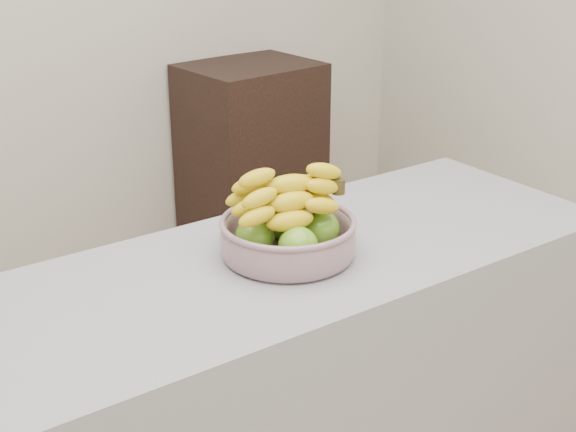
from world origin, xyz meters
name	(u,v)px	position (x,y,z in m)	size (l,w,h in m)	color
cabinet	(252,173)	(1.04, 1.78, 0.49)	(0.55, 0.44, 0.99)	black
fruit_bowl	(288,231)	(0.18, 0.28, 0.96)	(0.31, 0.31, 0.20)	#959DB2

